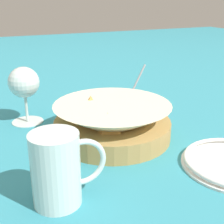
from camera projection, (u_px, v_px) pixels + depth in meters
ground_plane at (110, 135)px, 0.73m from camera, size 4.00×4.00×0.00m
food_basket at (112, 123)px, 0.71m from camera, size 0.26×0.26×0.09m
sauce_cup at (131, 103)px, 0.88m from camera, size 0.08×0.07×0.13m
wine_glass at (24, 85)px, 0.77m from camera, size 0.08×0.08×0.14m
beer_mug at (57, 171)px, 0.48m from camera, size 0.12×0.08×0.12m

